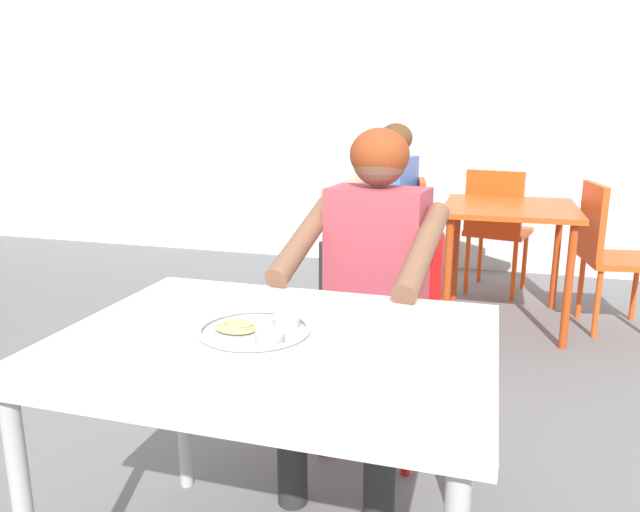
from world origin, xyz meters
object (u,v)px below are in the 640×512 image
Objects in this scene: diner_foreground at (369,276)px; table_background_red at (509,221)px; table_foreground at (273,367)px; chair_red_far at (496,223)px; chair_red_right at (608,247)px; chair_foreground at (384,322)px; chair_red_left at (404,237)px; thali_tray at (257,329)px; patron_background at (380,201)px.

table_background_red is (0.50, 1.75, -0.09)m from diner_foreground.
chair_red_far is (0.53, 3.00, -0.15)m from table_foreground.
chair_foreground is at bearing -123.39° from chair_red_right.
table_foreground is 1.22× the size of chair_red_left.
diner_foreground is 2.38m from chair_red_far.
thali_tray is 2.42m from patron_background.
patron_background reaches higher than chair_red_far.
chair_red_right is (0.57, 0.05, -0.13)m from table_background_red.
thali_tray is 0.92m from chair_foreground.
thali_tray is 0.32× the size of chair_red_right.
thali_tray is at bearing -90.41° from chair_red_left.
diner_foreground reaches higher than chair_red_far.
chair_red_left is at bearing 94.37° from diner_foreground.
patron_background is (-0.72, -0.57, 0.21)m from chair_red_far.
chair_red_far is at bearing 38.50° from patron_background.
chair_red_right is at bearing 59.40° from diner_foreground.
diner_foreground reaches higher than chair_red_right.
chair_red_far is (0.43, 2.34, -0.21)m from diner_foreground.
chair_red_right is at bearing 3.25° from chair_red_left.
chair_foreground is at bearing 84.80° from diner_foreground.
chair_foreground is 1.89m from chair_red_right.
table_foreground is at bearing -85.48° from patron_background.
chair_foreground reaches higher than thali_tray.
chair_foreground is 0.68× the size of diner_foreground.
table_foreground is 2.39m from chair_red_left.
patron_background is (-0.16, 0.04, 0.22)m from chair_red_left.
chair_red_left is 0.27m from patron_background.
thali_tray is 0.32× the size of chair_red_far.
chair_red_right is at bearing 4.85° from table_background_red.
diner_foreground is at bearing -95.20° from chair_foreground.
thali_tray is at bearing 168.48° from table_foreground.
chair_foreground is 0.69× the size of patron_background.
chair_foreground is 0.32m from diner_foreground.
patron_background is at bearing 101.44° from chair_foreground.
patron_background is (-0.79, 0.02, 0.09)m from table_background_red.
patron_background is (-0.19, 2.42, 0.06)m from table_foreground.
table_foreground is 1.28× the size of chair_foreground.
patron_background is (-1.36, -0.03, 0.22)m from chair_red_right.
chair_red_left reaches higher than thali_tray.
table_background_red is 0.96× the size of chair_red_right.
chair_red_right is (1.16, 2.45, -0.16)m from table_foreground.
diner_foreground is 2.10m from chair_red_right.
chair_foreground is at bearing -78.56° from patron_background.
diner_foreground is 1.41× the size of chair_red_left.
patron_background reaches higher than table_background_red.
patron_background reaches higher than chair_foreground.
chair_red_far is at bearing 47.60° from chair_red_left.
thali_tray reaches higher than table_background_red.
chair_foreground is 2.16m from chair_red_far.
chair_red_far is at bearing 139.42° from chair_red_right.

